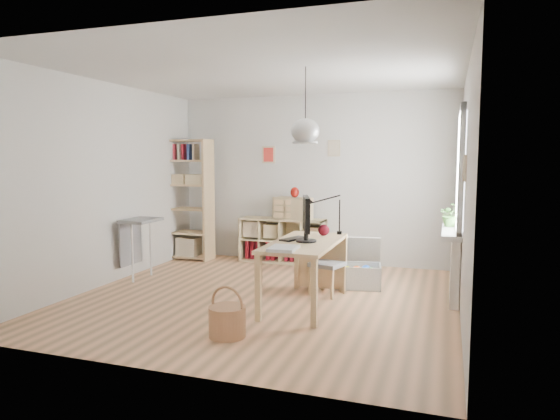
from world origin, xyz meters
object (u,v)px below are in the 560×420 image
(desk, at_px, (305,249))
(storage_chest, at_px, (359,271))
(cube_shelf, at_px, (282,244))
(monitor, at_px, (306,217))
(chair, at_px, (329,261))
(drawer_chest, at_px, (293,208))
(tall_bookshelf, at_px, (188,195))

(desk, distance_m, storage_chest, 1.24)
(cube_shelf, height_order, monitor, monitor)
(storage_chest, relative_size, monitor, 1.31)
(cube_shelf, bearing_deg, desk, -65.39)
(chair, height_order, drawer_chest, drawer_chest)
(storage_chest, height_order, drawer_chest, drawer_chest)
(desk, height_order, storage_chest, desk)
(chair, bearing_deg, desk, -89.16)
(tall_bookshelf, bearing_deg, monitor, -37.12)
(storage_chest, xyz_separation_m, monitor, (-0.42, -1.09, 0.83))
(drawer_chest, bearing_deg, tall_bookshelf, -155.69)
(desk, xyz_separation_m, tall_bookshelf, (-2.59, 1.95, 0.43))
(storage_chest, relative_size, drawer_chest, 1.25)
(cube_shelf, xyz_separation_m, storage_chest, (1.47, -1.17, -0.09))
(cube_shelf, xyz_separation_m, monitor, (1.05, -2.26, 0.74))
(cube_shelf, distance_m, chair, 2.04)
(tall_bookshelf, distance_m, storage_chest, 3.28)
(cube_shelf, xyz_separation_m, tall_bookshelf, (-1.56, -0.28, 0.79))
(cube_shelf, xyz_separation_m, chair, (1.18, -1.65, 0.12))
(desk, bearing_deg, drawer_chest, 110.55)
(tall_bookshelf, distance_m, chair, 3.14)
(cube_shelf, height_order, tall_bookshelf, tall_bookshelf)
(desk, relative_size, chair, 2.02)
(desk, xyz_separation_m, drawer_chest, (-0.82, 2.19, 0.24))
(cube_shelf, distance_m, tall_bookshelf, 1.77)
(monitor, xyz_separation_m, drawer_chest, (-0.85, 2.22, -0.15))
(tall_bookshelf, bearing_deg, chair, -26.61)
(cube_shelf, bearing_deg, monitor, -65.12)
(cube_shelf, distance_m, monitor, 2.60)
(chair, height_order, storage_chest, chair)
(tall_bookshelf, height_order, chair, tall_bookshelf)
(desk, bearing_deg, tall_bookshelf, 142.99)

